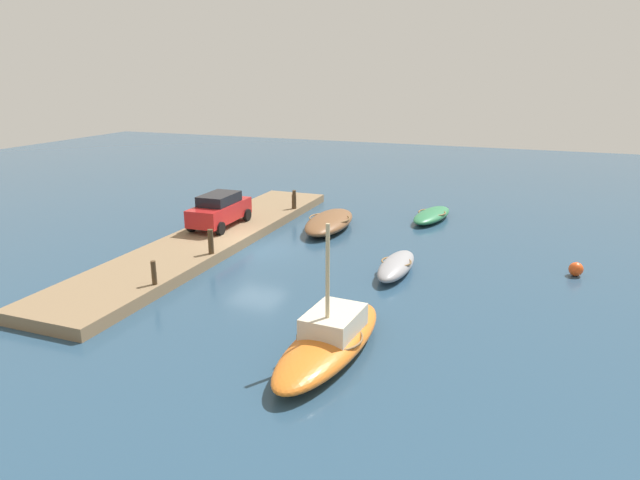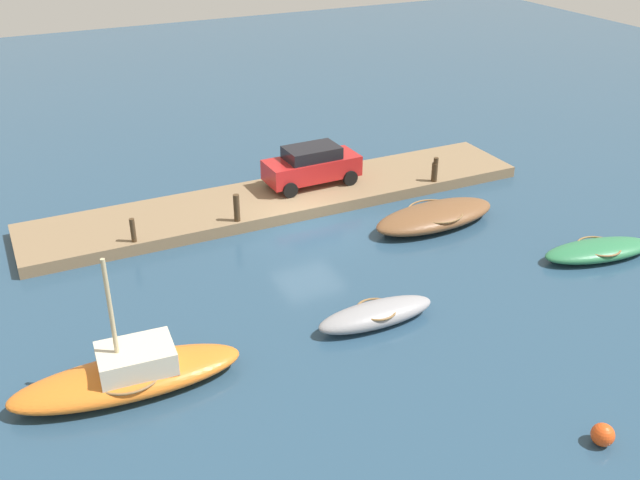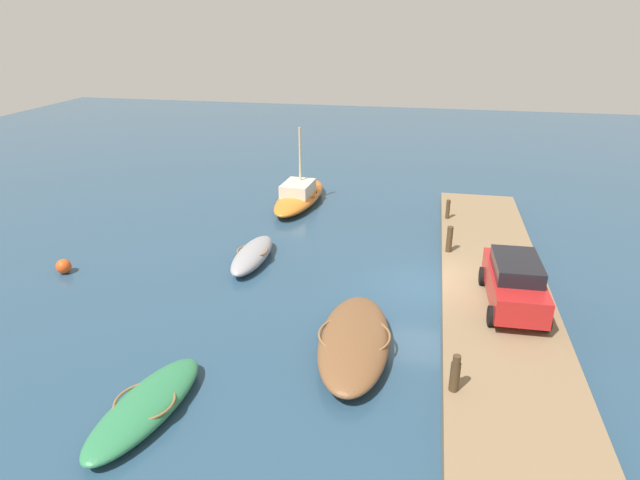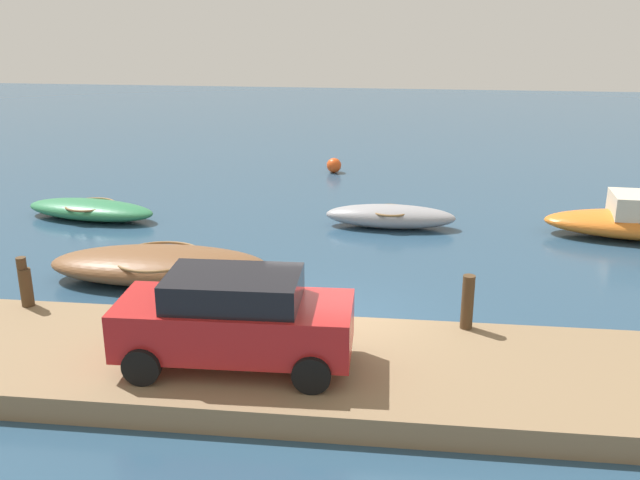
{
  "view_description": "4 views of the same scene",
  "coord_description": "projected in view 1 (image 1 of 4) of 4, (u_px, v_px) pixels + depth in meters",
  "views": [
    {
      "loc": [
        22.55,
        11.95,
        8.04
      ],
      "look_at": [
        0.0,
        3.25,
        0.79
      ],
      "focal_mm": 31.65,
      "sensor_mm": 36.0,
      "label": 1
    },
    {
      "loc": [
        10.56,
        23.0,
        12.63
      ],
      "look_at": [
        0.66,
        2.47,
        0.73
      ],
      "focal_mm": 40.73,
      "sensor_mm": 36.0,
      "label": 2
    },
    {
      "loc": [
        -18.18,
        0.29,
        9.4
      ],
      "look_at": [
        1.05,
        4.21,
        1.18
      ],
      "focal_mm": 30.45,
      "sensor_mm": 36.0,
      "label": 3
    },
    {
      "loc": [
        1.29,
        -13.75,
        6.53
      ],
      "look_at": [
        -0.66,
        2.55,
        1.01
      ],
      "focal_mm": 40.52,
      "sensor_mm": 36.0,
      "label": 4
    }
  ],
  "objects": [
    {
      "name": "rowboat_grey",
      "position": [
        396.0,
        266.0,
        23.24
      ],
      "size": [
        3.88,
        1.28,
        0.68
      ],
      "rotation": [
        0.0,
        0.0,
        -0.01
      ],
      "color": "#939399",
      "rests_on": "ground_plane"
    },
    {
      "name": "mooring_post_west",
      "position": [
        294.0,
        199.0,
        32.28
      ],
      "size": [
        0.2,
        0.2,
        1.06
      ],
      "primitive_type": "cylinder",
      "color": "#47331E",
      "rests_on": "dock_platform"
    },
    {
      "name": "dock_platform",
      "position": [
        212.0,
        239.0,
        27.34
      ],
      "size": [
        21.07,
        3.7,
        0.47
      ],
      "primitive_type": "cube",
      "color": "#846B4C",
      "rests_on": "ground_plane"
    },
    {
      "name": "parked_car",
      "position": [
        220.0,
        209.0,
        28.48
      ],
      "size": [
        4.05,
        1.91,
        1.68
      ],
      "rotation": [
        0.0,
        0.0,
        0.02
      ],
      "color": "#B21E1E",
      "rests_on": "dock_platform"
    },
    {
      "name": "ground_plane",
      "position": [
        256.0,
        249.0,
        26.58
      ],
      "size": [
        84.0,
        84.0,
        0.0
      ],
      "primitive_type": "plane",
      "color": "navy"
    },
    {
      "name": "sailboat_orange",
      "position": [
        330.0,
        339.0,
        16.56
      ],
      "size": [
        6.27,
        2.31,
        4.06
      ],
      "rotation": [
        0.0,
        0.0,
        -0.07
      ],
      "color": "orange",
      "rests_on": "ground_plane"
    },
    {
      "name": "motorboat_brown",
      "position": [
        329.0,
        222.0,
        29.81
      ],
      "size": [
        5.41,
        2.4,
        0.79
      ],
      "rotation": [
        0.0,
        0.0,
        0.06
      ],
      "color": "brown",
      "rests_on": "ground_plane"
    },
    {
      "name": "rowboat_green",
      "position": [
        432.0,
        215.0,
        31.61
      ],
      "size": [
        4.43,
        2.12,
        0.59
      ],
      "rotation": [
        0.0,
        0.0,
        -0.16
      ],
      "color": "#2D7A4C",
      "rests_on": "ground_plane"
    },
    {
      "name": "mooring_post_mid_west",
      "position": [
        294.0,
        202.0,
        32.29
      ],
      "size": [
        0.26,
        0.26,
        0.81
      ],
      "primitive_type": "cylinder",
      "color": "#47331E",
      "rests_on": "dock_platform"
    },
    {
      "name": "mooring_post_east",
      "position": [
        154.0,
        273.0,
        20.76
      ],
      "size": [
        0.19,
        0.19,
        0.91
      ],
      "primitive_type": "cylinder",
      "color": "#47331E",
      "rests_on": "dock_platform"
    },
    {
      "name": "marker_buoy",
      "position": [
        576.0,
        269.0,
        23.01
      ],
      "size": [
        0.57,
        0.57,
        0.57
      ],
      "primitive_type": "sphere",
      "color": "#E54C19",
      "rests_on": "ground_plane"
    },
    {
      "name": "mooring_post_mid_east",
      "position": [
        211.0,
        242.0,
        24.25
      ],
      "size": [
        0.24,
        0.24,
        1.08
      ],
      "primitive_type": "cylinder",
      "color": "#47331E",
      "rests_on": "dock_platform"
    }
  ]
}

